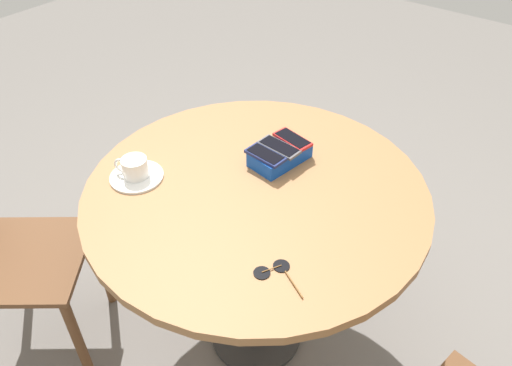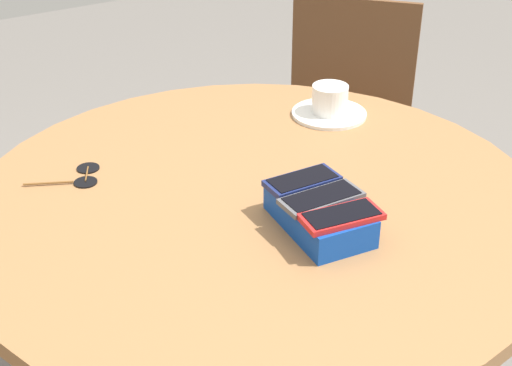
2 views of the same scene
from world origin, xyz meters
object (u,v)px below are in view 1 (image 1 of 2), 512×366
Objects in this scene: phone_navy at (265,155)px; saucer at (137,177)px; chair_near_window at (6,258)px; phone_box at (280,155)px; phone_red at (293,139)px; round_table at (256,211)px; phone_gray at (279,147)px; sunglasses at (274,271)px; coffee_cup at (134,167)px.

phone_navy reaches higher than saucer.
chair_near_window reaches higher than phone_navy.
phone_navy is 0.98m from chair_near_window.
chair_near_window is (0.70, -0.66, -0.34)m from phone_box.
phone_box is 0.07m from phone_red.
phone_red is at bearing 174.95° from phone_box.
round_table is 6.32× the size of saucer.
saucer is at bearing -41.08° from phone_gray.
saucer reaches higher than sunglasses.
coffee_cup is at bearing -66.38° from saucer.
saucer is at bearing -37.28° from phone_red.
phone_gray is 0.17× the size of chair_near_window.
sunglasses is at bearing 34.56° from phone_gray.
phone_red and phone_gray have the same top height.
round_table is 0.20m from phone_box.
round_table is 0.41m from coffee_cup.
coffee_cup is (0.35, -0.31, -0.02)m from phone_gray.
chair_near_window is at bearing -43.30° from phone_box.
phone_gray is 0.97× the size of sunglasses.
phone_gray is at bearing -8.67° from phone_red.
phone_box reaches higher than round_table.
phone_navy is (0.06, -0.01, 0.00)m from phone_gray.
coffee_cup is (0.41, -0.32, -0.02)m from phone_red.
coffee_cup reaches higher than phone_navy.
phone_box is 0.47m from saucer.
coffee_cup reaches higher than sunglasses.
phone_red is at bearing 142.72° from saucer.
sunglasses is at bearing 108.31° from chair_near_window.
round_table is at bearing 120.18° from saucer.
saucer is at bearing -46.07° from phone_navy.
round_table is at bearing 128.50° from chair_near_window.
phone_red is at bearing 142.59° from coffee_cup.
coffee_cup is (0.19, -0.33, 0.14)m from round_table.
phone_navy is at bearing -139.79° from sunglasses.
phone_navy reaches higher than phone_gray.
phone_red is at bearing 138.91° from chair_near_window.
phone_red is 0.93× the size of sunglasses.
phone_gray reaches higher than sunglasses.
coffee_cup is 0.71× the size of sunglasses.
coffee_cup is at bearing -41.20° from phone_gray.
chair_near_window is (0.64, -0.65, -0.37)m from phone_navy.
phone_box is 1.44× the size of phone_gray.
phone_navy is at bearing 133.93° from saucer.
sunglasses is 1.02m from chair_near_window.
round_table is at bearing 9.85° from phone_gray.
chair_near_window reaches higher than phone_red.
saucer is at bearing 134.92° from chair_near_window.
phone_gray is at bearing -170.15° from round_table.
phone_navy is (0.06, -0.01, 0.03)m from phone_box.
saucer is at bearing 113.62° from coffee_cup.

